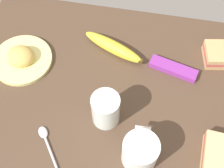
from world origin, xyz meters
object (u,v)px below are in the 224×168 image
(plate_of_food, at_px, (22,58))
(snack_bar, at_px, (173,69))
(sandwich_side, at_px, (220,55))
(coffee_mug_black, at_px, (140,152))
(glass_of_milk, at_px, (105,111))
(banana, at_px, (113,47))
(spoon, at_px, (46,140))

(plate_of_food, distance_m, snack_bar, 0.46)
(sandwich_side, bearing_deg, coffee_mug_black, -119.45)
(plate_of_food, xyz_separation_m, snack_bar, (0.46, 0.05, -0.00))
(plate_of_food, distance_m, glass_of_milk, 0.32)
(glass_of_milk, distance_m, banana, 0.23)
(coffee_mug_black, xyz_separation_m, snack_bar, (0.06, 0.29, -0.04))
(sandwich_side, bearing_deg, spoon, -141.75)
(banana, height_order, spoon, banana)
(banana, bearing_deg, coffee_mug_black, -68.80)
(spoon, relative_size, snack_bar, 0.78)
(banana, relative_size, spoon, 1.82)
(banana, relative_size, snack_bar, 1.42)
(sandwich_side, distance_m, spoon, 0.57)
(plate_of_food, distance_m, banana, 0.29)
(glass_of_milk, bearing_deg, banana, 94.93)
(banana, bearing_deg, glass_of_milk, -85.07)
(sandwich_side, xyz_separation_m, banana, (-0.33, -0.03, -0.00))
(plate_of_food, bearing_deg, glass_of_milk, -25.95)
(coffee_mug_black, distance_m, sandwich_side, 0.41)
(glass_of_milk, height_order, spoon, glass_of_milk)
(plate_of_food, relative_size, coffee_mug_black, 1.62)
(banana, xyz_separation_m, spoon, (-0.12, -0.33, -0.02))
(sandwich_side, xyz_separation_m, glass_of_milk, (-0.31, -0.26, 0.02))
(banana, xyz_separation_m, snack_bar, (0.19, -0.04, -0.01))
(coffee_mug_black, relative_size, sandwich_side, 1.07)
(coffee_mug_black, height_order, glass_of_milk, glass_of_milk)
(coffee_mug_black, height_order, banana, coffee_mug_black)
(plate_of_food, height_order, spoon, plate_of_food)
(plate_of_food, relative_size, glass_of_milk, 1.75)
(sandwich_side, relative_size, banana, 0.51)
(snack_bar, bearing_deg, spoon, -123.28)
(spoon, bearing_deg, snack_bar, 42.30)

